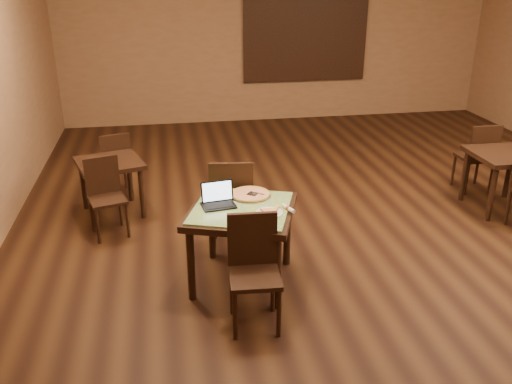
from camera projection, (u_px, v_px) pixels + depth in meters
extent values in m
plane|color=black|center=(371.00, 234.00, 6.04)|extent=(10.00, 10.00, 0.00)
cube|color=#8E6548|center=(279.00, 40.00, 10.00)|extent=(8.00, 0.02, 3.00)
cube|color=#234C82|center=(305.00, 36.00, 10.03)|extent=(2.20, 0.04, 1.50)
cube|color=black|center=(306.00, 37.00, 10.01)|extent=(2.34, 0.02, 1.64)
cylinder|color=black|center=(191.00, 264.00, 4.74)|extent=(0.07, 0.07, 0.71)
cylinder|color=black|center=(212.00, 226.00, 5.43)|extent=(0.07, 0.07, 0.71)
cylinder|color=black|center=(277.00, 272.00, 4.62)|extent=(0.07, 0.07, 0.71)
cylinder|color=black|center=(287.00, 232.00, 5.31)|extent=(0.07, 0.07, 0.71)
cube|color=black|center=(241.00, 211.00, 4.88)|extent=(1.17, 1.17, 0.06)
cube|color=#175A9A|center=(241.00, 208.00, 4.87)|extent=(1.07, 1.07, 0.02)
cylinder|color=black|center=(235.00, 316.00, 4.26)|extent=(0.04, 0.04, 0.44)
cylinder|color=black|center=(232.00, 292.00, 4.58)|extent=(0.04, 0.04, 0.44)
cylinder|color=black|center=(279.00, 313.00, 4.30)|extent=(0.04, 0.04, 0.44)
cylinder|color=black|center=(273.00, 289.00, 4.62)|extent=(0.04, 0.04, 0.44)
cube|color=black|center=(255.00, 277.00, 4.35)|extent=(0.43, 0.43, 0.04)
cube|color=black|center=(252.00, 239.00, 4.42)|extent=(0.41, 0.06, 0.47)
cylinder|color=black|center=(249.00, 218.00, 5.89)|extent=(0.04, 0.04, 0.47)
cylinder|color=black|center=(250.00, 234.00, 5.54)|extent=(0.04, 0.04, 0.47)
cylinder|color=black|center=(215.00, 218.00, 5.87)|extent=(0.04, 0.04, 0.47)
cylinder|color=black|center=(214.00, 234.00, 5.53)|extent=(0.04, 0.04, 0.47)
cube|color=black|center=(232.00, 204.00, 5.61)|extent=(0.49, 0.49, 0.04)
cube|color=black|center=(231.00, 187.00, 5.32)|extent=(0.44, 0.10, 0.50)
cube|color=black|center=(219.00, 206.00, 4.88)|extent=(0.32, 0.25, 0.01)
cube|color=black|center=(217.00, 191.00, 4.93)|extent=(0.30, 0.09, 0.20)
cube|color=#C3DEF8|center=(217.00, 191.00, 4.93)|extent=(0.27, 0.07, 0.17)
cylinder|color=white|center=(269.00, 213.00, 4.73)|extent=(0.24, 0.24, 0.01)
cylinder|color=silver|center=(250.00, 195.00, 5.10)|extent=(0.40, 0.40, 0.01)
cylinder|color=beige|center=(250.00, 194.00, 5.10)|extent=(0.36, 0.36, 0.02)
torus|color=gold|center=(250.00, 194.00, 5.10)|extent=(0.37, 0.37, 0.02)
cube|color=silver|center=(253.00, 194.00, 5.08)|extent=(0.24, 0.21, 0.01)
cylinder|color=white|center=(288.00, 208.00, 4.80)|extent=(0.10, 0.17, 0.04)
cylinder|color=#AF3015|center=(288.00, 208.00, 4.80)|extent=(0.05, 0.04, 0.04)
cylinder|color=black|center=(492.00, 194.00, 6.24)|extent=(0.07, 0.07, 0.68)
cylinder|color=black|center=(464.00, 175.00, 6.79)|extent=(0.07, 0.07, 0.68)
cylinder|color=black|center=(509.00, 172.00, 6.89)|extent=(0.07, 0.07, 0.68)
cube|color=black|center=(506.00, 155.00, 6.43)|extent=(0.77, 0.77, 0.06)
cylinder|color=black|center=(508.00, 208.00, 6.18)|extent=(0.04, 0.04, 0.43)
cylinder|color=black|center=(477.00, 169.00, 7.36)|extent=(0.04, 0.04, 0.43)
cylinder|color=black|center=(491.00, 178.00, 7.05)|extent=(0.04, 0.04, 0.43)
cylinder|color=black|center=(453.00, 170.00, 7.30)|extent=(0.04, 0.04, 0.43)
cylinder|color=black|center=(467.00, 179.00, 6.99)|extent=(0.04, 0.04, 0.43)
cube|color=black|center=(475.00, 157.00, 7.09)|extent=(0.40, 0.40, 0.04)
cube|color=black|center=(485.00, 143.00, 6.82)|extent=(0.40, 0.04, 0.46)
cylinder|color=black|center=(93.00, 202.00, 6.09)|extent=(0.06, 0.06, 0.63)
cylinder|color=black|center=(83.00, 185.00, 6.56)|extent=(0.06, 0.06, 0.63)
cylinder|color=black|center=(142.00, 193.00, 6.33)|extent=(0.06, 0.06, 0.63)
cylinder|color=black|center=(130.00, 177.00, 6.79)|extent=(0.06, 0.06, 0.63)
cube|color=black|center=(109.00, 163.00, 6.32)|extent=(0.88, 0.88, 0.05)
cylinder|color=black|center=(98.00, 227.00, 5.77)|extent=(0.04, 0.04, 0.40)
cylinder|color=black|center=(92.00, 215.00, 6.03)|extent=(0.04, 0.04, 0.40)
cylinder|color=black|center=(128.00, 221.00, 5.90)|extent=(0.04, 0.04, 0.40)
cylinder|color=black|center=(121.00, 210.00, 6.16)|extent=(0.04, 0.04, 0.40)
cube|color=black|center=(107.00, 200.00, 5.88)|extent=(0.46, 0.46, 0.04)
cube|color=black|center=(102.00, 175.00, 5.93)|extent=(0.37, 0.14, 0.43)
cylinder|color=black|center=(125.00, 174.00, 7.21)|extent=(0.04, 0.04, 0.40)
cylinder|color=black|center=(131.00, 182.00, 6.95)|extent=(0.04, 0.04, 0.40)
cylinder|color=black|center=(101.00, 178.00, 7.08)|extent=(0.04, 0.04, 0.40)
cylinder|color=black|center=(106.00, 186.00, 6.81)|extent=(0.04, 0.04, 0.40)
cube|color=black|center=(114.00, 164.00, 6.93)|extent=(0.46, 0.46, 0.04)
cube|color=black|center=(116.00, 151.00, 6.70)|extent=(0.37, 0.14, 0.43)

